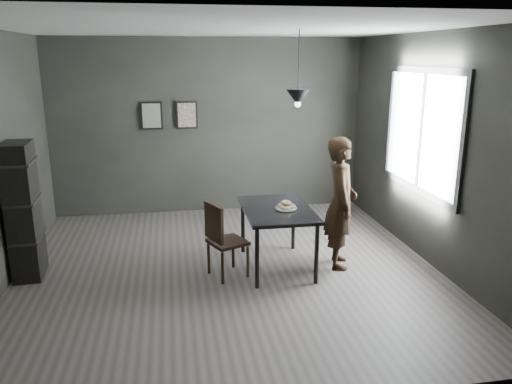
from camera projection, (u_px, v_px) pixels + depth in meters
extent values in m
plane|color=#383431|center=(228.00, 270.00, 6.06)|extent=(5.00, 5.00, 0.00)
cube|color=black|center=(209.00, 127.00, 8.06)|extent=(5.00, 0.10, 2.80)
cube|color=silver|center=(225.00, 28.00, 5.32)|extent=(5.00, 5.00, 0.02)
cube|color=white|center=(422.00, 131.00, 6.23)|extent=(0.02, 1.80, 1.40)
cube|color=black|center=(421.00, 131.00, 6.23)|extent=(0.04, 1.96, 1.56)
cube|color=black|center=(277.00, 210.00, 5.97)|extent=(0.80, 1.20, 0.04)
cylinder|color=black|center=(257.00, 258.00, 5.50)|extent=(0.05, 0.05, 0.71)
cylinder|color=black|center=(317.00, 254.00, 5.61)|extent=(0.05, 0.05, 0.71)
cylinder|color=black|center=(243.00, 226.00, 6.52)|extent=(0.05, 0.05, 0.71)
cylinder|color=black|center=(293.00, 223.00, 6.63)|extent=(0.05, 0.05, 0.71)
cylinder|color=white|center=(286.00, 209.00, 5.92)|extent=(0.23, 0.23, 0.01)
torus|color=#F3E3BD|center=(290.00, 206.00, 5.93)|extent=(0.13, 0.13, 0.05)
torus|color=#F3E3BD|center=(283.00, 206.00, 5.95)|extent=(0.13, 0.13, 0.05)
torus|color=#F3E3BD|center=(285.00, 208.00, 5.87)|extent=(0.13, 0.13, 0.05)
torus|color=#F3E3BD|center=(286.00, 203.00, 5.90)|extent=(0.17, 0.17, 0.06)
imported|color=black|center=(341.00, 203.00, 5.99)|extent=(0.51, 0.66, 1.60)
cube|color=black|center=(228.00, 242.00, 5.80)|extent=(0.51, 0.51, 0.04)
cube|color=black|center=(214.00, 223.00, 5.63)|extent=(0.19, 0.38, 0.43)
cylinder|color=black|center=(223.00, 268.00, 5.63)|extent=(0.03, 0.03, 0.38)
cylinder|color=black|center=(248.00, 262.00, 5.81)|extent=(0.03, 0.03, 0.38)
cylinder|color=black|center=(209.00, 258.00, 5.91)|extent=(0.03, 0.03, 0.38)
cylinder|color=black|center=(233.00, 253.00, 6.08)|extent=(0.03, 0.03, 0.38)
cube|color=black|center=(23.00, 211.00, 5.70)|extent=(0.33, 0.54, 1.59)
cylinder|color=black|center=(299.00, 64.00, 5.65)|extent=(0.01, 0.01, 0.75)
cone|color=black|center=(298.00, 97.00, 5.75)|extent=(0.28, 0.28, 0.18)
sphere|color=#FFE0B2|center=(298.00, 104.00, 5.77)|extent=(0.07, 0.07, 0.07)
cube|color=black|center=(152.00, 116.00, 7.84)|extent=(0.34, 0.03, 0.44)
cube|color=#435E4D|center=(152.00, 116.00, 7.82)|extent=(0.28, 0.01, 0.38)
cube|color=black|center=(187.00, 115.00, 7.93)|extent=(0.34, 0.03, 0.44)
cube|color=brown|center=(187.00, 115.00, 7.91)|extent=(0.28, 0.01, 0.38)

